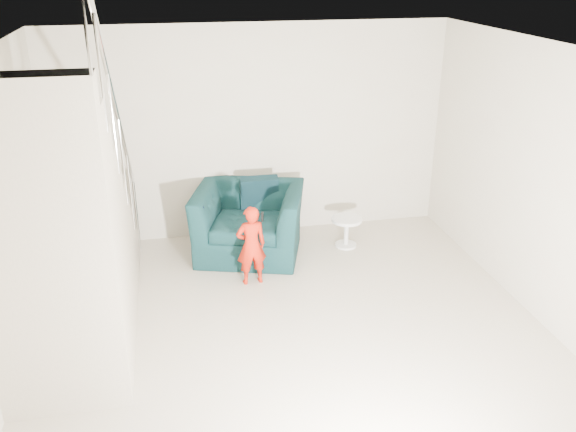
% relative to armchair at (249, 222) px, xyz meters
% --- Properties ---
extents(floor, '(5.50, 5.50, 0.00)m').
position_rel_armchair_xyz_m(floor, '(0.15, -2.12, -0.41)').
color(floor, tan).
rests_on(floor, ground).
extents(ceiling, '(5.50, 5.50, 0.00)m').
position_rel_armchair_xyz_m(ceiling, '(0.15, -2.12, 2.29)').
color(ceiling, silver).
rests_on(ceiling, back_wall).
extents(back_wall, '(5.00, 0.00, 5.00)m').
position_rel_armchair_xyz_m(back_wall, '(0.15, 0.63, 0.94)').
color(back_wall, '#AEA18D').
rests_on(back_wall, floor).
extents(right_wall, '(0.00, 5.50, 5.50)m').
position_rel_armchair_xyz_m(right_wall, '(2.65, -2.12, 0.94)').
color(right_wall, '#AEA18D').
rests_on(right_wall, floor).
extents(armchair, '(1.54, 1.44, 0.83)m').
position_rel_armchair_xyz_m(armchair, '(0.00, 0.00, 0.00)').
color(armchair, black).
rests_on(armchair, floor).
extents(toddler, '(0.36, 0.26, 0.93)m').
position_rel_armchair_xyz_m(toddler, '(-0.08, -0.76, 0.05)').
color(toddler, '#9F050D').
rests_on(toddler, floor).
extents(side_table, '(0.39, 0.39, 0.39)m').
position_rel_armchair_xyz_m(side_table, '(1.23, -0.07, -0.15)').
color(side_table, silver).
rests_on(side_table, floor).
extents(staircase, '(1.02, 3.03, 3.62)m').
position_rel_armchair_xyz_m(staircase, '(-1.85, -1.57, 0.53)').
color(staircase, '#ADA089').
rests_on(staircase, floor).
extents(cushion, '(0.47, 0.23, 0.47)m').
position_rel_armchair_xyz_m(cushion, '(0.18, 0.32, 0.24)').
color(cushion, black).
rests_on(cushion, armchair).
extents(throw, '(0.05, 0.47, 0.52)m').
position_rel_armchair_xyz_m(throw, '(-0.58, -0.07, 0.11)').
color(throw, black).
rests_on(throw, armchair).
extents(phone, '(0.03, 0.05, 0.10)m').
position_rel_armchair_xyz_m(phone, '(0.04, -0.79, 0.39)').
color(phone, black).
rests_on(phone, toddler).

